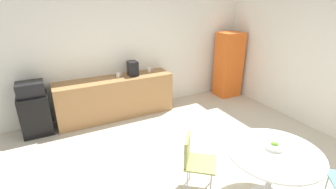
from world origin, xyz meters
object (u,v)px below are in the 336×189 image
object	(u,v)px
fruit_bowl	(274,146)
mini_fridge	(36,114)
microwave	(30,89)
mug_white	(149,70)
round_table	(273,160)
mug_green	(118,75)
locker_cabinet	(229,65)
chair_olive	(194,157)
coffee_maker	(133,68)

from	to	relation	value
fruit_bowl	mini_fridge	bearing A→B (deg)	129.72
mini_fridge	microwave	world-z (taller)	microwave
fruit_bowl	mug_white	bearing A→B (deg)	94.63
mini_fridge	fruit_bowl	xyz separation A→B (m)	(2.74, -3.30, 0.40)
round_table	fruit_bowl	xyz separation A→B (m)	(0.05, 0.05, 0.17)
mug_green	round_table	bearing A→B (deg)	-73.85
round_table	mug_white	bearing A→B (deg)	93.77
locker_cabinet	mug_white	size ratio (longest dim) A/B	13.06
locker_cabinet	round_table	distance (m)	3.81
mini_fridge	locker_cabinet	size ratio (longest dim) A/B	0.47
mini_fridge	locker_cabinet	world-z (taller)	locker_cabinet
mug_green	mug_white	bearing A→B (deg)	4.54
chair_olive	fruit_bowl	bearing A→B (deg)	-34.59
mug_white	coffee_maker	bearing A→B (deg)	-167.10
microwave	coffee_maker	bearing A→B (deg)	0.00
chair_olive	mug_white	size ratio (longest dim) A/B	6.43
mini_fridge	chair_olive	xyz separation A→B (m)	(1.91, -2.73, 0.12)
microwave	mug_white	size ratio (longest dim) A/B	3.72
microwave	mug_green	size ratio (longest dim) A/B	3.72
locker_cabinet	round_table	bearing A→B (deg)	-121.14
chair_olive	microwave	bearing A→B (deg)	124.99
round_table	chair_olive	world-z (taller)	chair_olive
round_table	mug_white	xyz separation A→B (m)	(-0.23, 3.45, 0.32)
mug_white	mug_green	size ratio (longest dim) A/B	1.00
mini_fridge	locker_cabinet	xyz separation A→B (m)	(4.66, -0.10, 0.44)
microwave	chair_olive	distance (m)	3.35
mug_white	mug_green	bearing A→B (deg)	-175.46
mini_fridge	mug_white	xyz separation A→B (m)	(2.47, 0.10, 0.55)
round_table	coffee_maker	xyz separation A→B (m)	(-0.66, 3.36, 0.43)
fruit_bowl	round_table	bearing A→B (deg)	-132.08
mug_white	mini_fridge	bearing A→B (deg)	-177.72
microwave	chair_olive	xyz separation A→B (m)	(1.91, -2.73, -0.41)
locker_cabinet	round_table	size ratio (longest dim) A/B	1.43
mug_white	locker_cabinet	bearing A→B (deg)	-5.16
mug_green	chair_olive	bearing A→B (deg)	-85.97
microwave	mug_white	bearing A→B (deg)	2.28
chair_olive	mug_white	distance (m)	2.91
mini_fridge	locker_cabinet	bearing A→B (deg)	-1.23
mini_fridge	mug_green	bearing A→B (deg)	1.28
mini_fridge	chair_olive	bearing A→B (deg)	-55.01
locker_cabinet	fruit_bowl	size ratio (longest dim) A/B	7.22
round_table	mug_green	size ratio (longest dim) A/B	9.15
mini_fridge	round_table	xyz separation A→B (m)	(2.70, -3.36, 0.23)
locker_cabinet	mug_green	xyz separation A→B (m)	(-2.95, 0.14, 0.11)
mug_green	coffee_maker	distance (m)	0.35
coffee_maker	mug_green	bearing A→B (deg)	173.29
chair_olive	mug_green	xyz separation A→B (m)	(-0.19, 2.76, 0.43)
microwave	fruit_bowl	xyz separation A→B (m)	(2.74, -3.30, -0.13)
locker_cabinet	mug_white	world-z (taller)	locker_cabinet
chair_olive	coffee_maker	xyz separation A→B (m)	(0.13, 2.73, 0.54)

